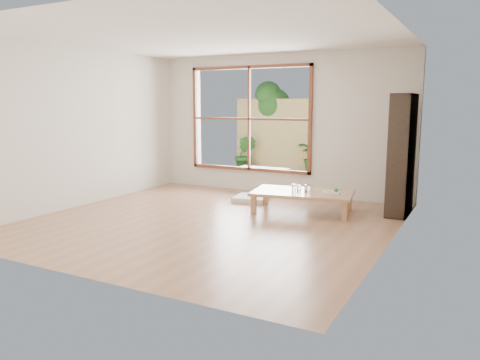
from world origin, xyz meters
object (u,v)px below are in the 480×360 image
Objects in this scene: bookshelf at (402,155)px; food_tray at (332,192)px; low_table at (302,194)px; garden_bench at (264,170)px.

bookshelf is 1.19m from food_tray.
food_tray is at bearing 0.54° from low_table.
bookshelf is at bearing -24.71° from garden_bench.
low_table is at bearing -155.70° from bookshelf.
bookshelf reaches higher than food_tray.
bookshelf reaches higher than low_table.
low_table is 0.90× the size of bookshelf.
food_tray is 0.26× the size of garden_bench.
garden_bench is at bearing 154.55° from bookshelf.
garden_bench is (-1.60, 2.02, 0.01)m from low_table.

